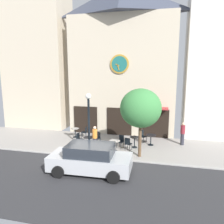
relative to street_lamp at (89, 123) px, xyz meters
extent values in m
cube|color=gray|center=(0.27, 1.88, -2.02)|extent=(26.20, 5.31, 0.05)
cube|color=#2D2D30|center=(0.27, -3.87, -2.02)|extent=(26.20, 6.20, 0.05)
cube|color=#A8A5A0|center=(0.27, -0.75, -1.95)|extent=(26.20, 0.12, 0.08)
cube|color=beige|center=(1.09, 5.59, 2.89)|extent=(8.90, 2.11, 9.77)
cylinder|color=#B7842D|center=(1.09, 4.48, 3.84)|extent=(1.51, 0.10, 1.51)
cylinder|color=#1E6660|center=(1.09, 4.42, 3.84)|extent=(1.23, 0.04, 1.23)
cube|color=#B7842D|center=(0.93, 4.38, 3.77)|extent=(0.33, 0.03, 0.20)
cube|color=#B7842D|center=(0.99, 4.38, 3.60)|extent=(0.24, 0.03, 0.51)
cube|color=black|center=(-1.88, 4.50, -0.84)|extent=(2.08, 0.10, 2.30)
cube|color=black|center=(1.09, 4.50, -0.84)|extent=(2.08, 0.10, 2.30)
cube|color=black|center=(4.05, 4.50, -0.84)|extent=(2.08, 0.10, 2.30)
cube|color=#B23333|center=(3.58, 4.19, 0.46)|extent=(2.85, 0.90, 0.12)
cube|color=beige|center=(-7.14, 6.21, 5.38)|extent=(5.89, 3.34, 14.74)
cube|color=silver|center=(9.05, 6.26, 3.52)|extent=(5.63, 3.44, 11.04)
cylinder|color=black|center=(0.00, 0.00, -1.81)|extent=(0.32, 0.32, 0.36)
cylinder|color=black|center=(0.00, 0.00, -0.21)|extent=(0.14, 0.14, 3.57)
sphere|color=white|center=(0.00, 0.00, 1.75)|extent=(0.36, 0.36, 0.36)
cylinder|color=brown|center=(3.29, 0.14, -0.89)|extent=(0.20, 0.20, 2.21)
ellipsoid|color=#3D8442|center=(3.29, 0.14, 1.10)|extent=(2.52, 2.27, 2.39)
cylinder|color=black|center=(-2.24, 3.00, -1.63)|extent=(0.07, 0.07, 0.73)
cylinder|color=black|center=(-2.24, 3.00, -1.98)|extent=(0.40, 0.40, 0.03)
cylinder|color=gray|center=(-2.24, 3.00, -1.26)|extent=(0.62, 0.62, 0.03)
cylinder|color=black|center=(-0.43, 1.08, -1.64)|extent=(0.07, 0.07, 0.70)
cylinder|color=black|center=(-0.43, 1.08, -1.98)|extent=(0.40, 0.40, 0.03)
cylinder|color=black|center=(-0.43, 1.08, -1.29)|extent=(0.71, 0.71, 0.03)
cylinder|color=black|center=(1.56, 0.66, -1.63)|extent=(0.07, 0.07, 0.73)
cylinder|color=black|center=(1.56, 0.66, -1.98)|extent=(0.40, 0.40, 0.03)
cylinder|color=gray|center=(1.56, 0.66, -1.26)|extent=(0.74, 0.74, 0.03)
cylinder|color=black|center=(2.75, 1.71, -1.61)|extent=(0.07, 0.07, 0.76)
cylinder|color=black|center=(2.75, 1.71, -1.98)|extent=(0.40, 0.40, 0.03)
cylinder|color=black|center=(2.75, 1.71, -1.23)|extent=(0.64, 0.64, 0.03)
cylinder|color=black|center=(3.83, 2.48, -1.62)|extent=(0.07, 0.07, 0.75)
cylinder|color=black|center=(3.83, 2.48, -1.98)|extent=(0.40, 0.40, 0.03)
cylinder|color=black|center=(3.83, 2.48, -1.24)|extent=(0.74, 0.74, 0.03)
cube|color=black|center=(1.79, 1.37, -1.54)|extent=(0.51, 0.51, 0.04)
cube|color=black|center=(1.85, 1.54, -1.32)|extent=(0.37, 0.17, 0.45)
cylinder|color=black|center=(1.57, 1.27, -1.77)|extent=(0.03, 0.03, 0.45)
cylinder|color=black|center=(1.89, 1.15, -1.77)|extent=(0.03, 0.03, 0.45)
cylinder|color=black|center=(1.69, 1.59, -1.77)|extent=(0.03, 0.03, 0.45)
cylinder|color=black|center=(2.01, 1.47, -1.77)|extent=(0.03, 0.03, 0.45)
cube|color=black|center=(3.24, 2.98, -1.54)|extent=(0.56, 0.56, 0.04)
cube|color=black|center=(3.10, 3.09, -1.32)|extent=(0.27, 0.32, 0.45)
cylinder|color=black|center=(3.27, 2.74, -1.77)|extent=(0.03, 0.03, 0.45)
cylinder|color=black|center=(3.48, 3.00, -1.77)|extent=(0.03, 0.03, 0.45)
cylinder|color=black|center=(3.01, 2.95, -1.77)|extent=(0.03, 0.03, 0.45)
cylinder|color=black|center=(3.22, 3.21, -1.77)|extent=(0.03, 0.03, 0.45)
cube|color=black|center=(2.43, 1.08, -1.54)|extent=(0.50, 0.50, 0.04)
cube|color=black|center=(2.37, 0.91, -1.32)|extent=(0.37, 0.15, 0.45)
cylinder|color=black|center=(2.64, 1.19, -1.77)|extent=(0.03, 0.03, 0.45)
cylinder|color=black|center=(2.32, 1.30, -1.77)|extent=(0.03, 0.03, 0.45)
cylinder|color=black|center=(2.54, 0.87, -1.77)|extent=(0.03, 0.03, 0.45)
cylinder|color=black|center=(2.22, 0.97, -1.77)|extent=(0.03, 0.03, 0.45)
cube|color=black|center=(-0.03, 1.74, -1.54)|extent=(0.56, 0.56, 0.04)
cube|color=black|center=(0.09, 1.88, -1.32)|extent=(0.32, 0.27, 0.45)
cylinder|color=black|center=(-0.27, 1.72, -1.77)|extent=(0.03, 0.03, 0.45)
cylinder|color=black|center=(0.00, 1.50, -1.77)|extent=(0.03, 0.03, 0.45)
cylinder|color=black|center=(-0.05, 1.98, -1.77)|extent=(0.03, 0.03, 0.45)
cylinder|color=black|center=(0.21, 1.76, -1.77)|extent=(0.03, 0.03, 0.45)
cube|color=black|center=(0.82, 0.36, -1.54)|extent=(0.45, 0.45, 0.04)
cube|color=black|center=(0.65, 0.34, -1.32)|extent=(0.09, 0.38, 0.45)
cylinder|color=black|center=(1.02, 0.22, -1.77)|extent=(0.03, 0.03, 0.45)
cylinder|color=black|center=(0.97, 0.55, -1.77)|extent=(0.03, 0.03, 0.45)
cylinder|color=black|center=(0.68, 0.17, -1.77)|extent=(0.03, 0.03, 0.45)
cylinder|color=black|center=(0.63, 0.51, -1.77)|extent=(0.03, 0.03, 0.45)
cube|color=black|center=(-1.13, 1.23, -1.54)|extent=(0.48, 0.48, 0.04)
cube|color=black|center=(-1.30, 1.27, -1.32)|extent=(0.12, 0.38, 0.45)
cylinder|color=black|center=(-1.00, 1.03, -1.77)|extent=(0.03, 0.03, 0.45)
cylinder|color=black|center=(-0.92, 1.36, -1.77)|extent=(0.03, 0.03, 0.45)
cylinder|color=black|center=(-1.33, 1.10, -1.77)|extent=(0.03, 0.03, 0.45)
cylinder|color=black|center=(-1.26, 1.43, -1.77)|extent=(0.03, 0.03, 0.45)
cube|color=black|center=(-1.51, 3.07, -1.54)|extent=(0.43, 0.43, 0.04)
cube|color=black|center=(-1.33, 3.08, -1.32)|extent=(0.07, 0.38, 0.45)
cylinder|color=black|center=(-1.69, 3.23, -1.77)|extent=(0.03, 0.03, 0.45)
cylinder|color=black|center=(-1.67, 2.89, -1.77)|extent=(0.03, 0.03, 0.45)
cylinder|color=black|center=(-1.35, 3.25, -1.77)|extent=(0.03, 0.03, 0.45)
cylinder|color=black|center=(-1.33, 2.91, -1.77)|extent=(0.03, 0.03, 0.45)
cylinder|color=#2D2D38|center=(0.21, 0.57, -1.57)|extent=(0.32, 0.32, 0.85)
cylinder|color=orange|center=(0.21, 0.57, -0.84)|extent=(0.39, 0.39, 0.60)
sphere|color=tan|center=(0.21, 0.57, -0.43)|extent=(0.22, 0.22, 0.22)
cylinder|color=#2D2D38|center=(6.06, 3.08, -1.57)|extent=(0.33, 0.33, 0.85)
cylinder|color=maroon|center=(6.06, 3.08, -0.84)|extent=(0.41, 0.41, 0.60)
sphere|color=tan|center=(6.06, 3.08, -0.43)|extent=(0.22, 0.22, 0.22)
cube|color=#B7BABF|center=(1.00, -2.69, -1.40)|extent=(4.36, 1.94, 0.75)
cube|color=#262B33|center=(1.00, -2.69, -0.74)|extent=(2.46, 1.66, 0.60)
cylinder|color=black|center=(2.44, -3.54, -1.67)|extent=(0.65, 0.24, 0.64)
cylinder|color=black|center=(2.38, -1.74, -1.67)|extent=(0.65, 0.24, 0.64)
cylinder|color=black|center=(-0.39, -3.64, -1.67)|extent=(0.65, 0.24, 0.64)
cylinder|color=black|center=(-0.45, -1.84, -1.67)|extent=(0.65, 0.24, 0.64)
camera|label=1|loc=(4.65, -13.15, 3.36)|focal=35.56mm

